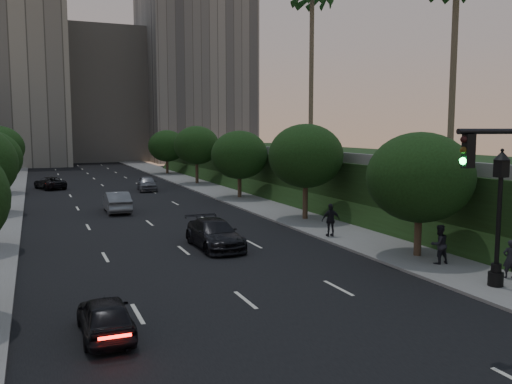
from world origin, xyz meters
name	(u,v)px	position (x,y,z in m)	size (l,w,h in m)	color
ground	(308,351)	(0.00, 0.00, 0.00)	(160.00, 160.00, 0.00)	black
road_surface	(132,209)	(0.00, 30.00, 0.01)	(16.00, 140.00, 0.02)	black
sidewalk_right	(251,202)	(10.25, 30.00, 0.07)	(4.50, 140.00, 0.15)	slate
embankment	(379,177)	(22.00, 28.00, 2.00)	(18.00, 90.00, 4.00)	black
parapet_wall	(295,153)	(13.50, 28.00, 4.35)	(0.35, 90.00, 0.70)	slate
office_block_mid	(100,96)	(6.00, 102.00, 13.00)	(22.00, 18.00, 26.00)	#9B978E
office_block_right	(194,72)	(24.00, 96.00, 18.00)	(20.00, 22.00, 36.00)	gray
tree_right_a	(420,177)	(10.30, 8.00, 4.02)	(5.20, 5.20, 6.24)	#38281C
tree_right_b	(306,156)	(10.30, 20.00, 4.52)	(5.20, 5.20, 6.74)	#38281C
tree_right_c	(239,155)	(10.30, 33.00, 4.02)	(5.20, 5.20, 6.24)	#38281C
tree_right_d	(197,145)	(10.30, 47.00, 4.52)	(5.20, 5.20, 6.74)	#38281C
tree_right_e	(167,146)	(10.30, 62.00, 4.02)	(5.20, 5.20, 6.24)	#38281C
street_lamp	(498,224)	(9.75, 2.55, 2.63)	(0.64, 0.64, 5.62)	black
sedan_near_left	(106,316)	(-5.25, 3.38, 0.64)	(1.52, 3.78, 1.29)	black
sedan_mid_left	(117,202)	(-1.33, 28.93, 0.81)	(1.71, 4.90, 1.61)	slate
sedan_far_left	(50,183)	(-5.62, 48.19, 0.66)	(2.18, 4.74, 1.32)	black
sedan_near_right	(214,234)	(1.72, 14.02, 0.76)	(2.14, 5.27, 1.53)	black
sedan_far_right	(147,183)	(3.67, 42.67, 0.78)	(1.85, 4.59, 1.56)	slate
pedestrian_a	(510,259)	(11.17, 3.19, 0.97)	(0.60, 0.39, 1.63)	black
pedestrian_b	(439,244)	(10.11, 6.25, 1.07)	(0.89, 0.69, 1.83)	black
pedestrian_c	(331,220)	(8.74, 13.80, 1.11)	(1.13, 0.47, 1.92)	black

